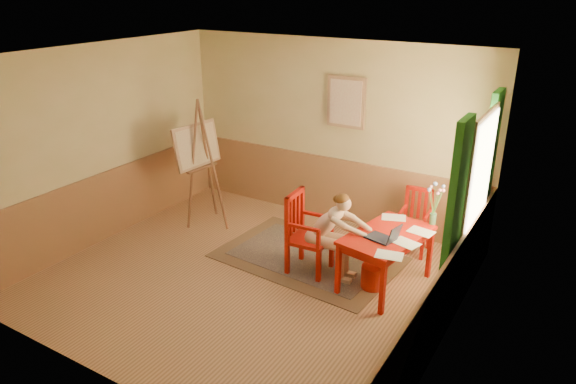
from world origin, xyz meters
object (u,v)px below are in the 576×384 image
Objects in this scene: table at (387,240)px; chair_back at (415,221)px; laptop at (385,237)px; easel at (199,151)px; chair_left at (306,233)px; figure at (331,231)px.

table is 1.45× the size of chair_back.
easel is (-3.22, 0.51, 0.40)m from laptop.
chair_back is at bearing 91.57° from laptop.
laptop is at bearing -78.56° from table.
table is 3.24m from easel.
easel is (-3.18, 0.33, 0.53)m from table.
easel is (-2.15, 0.50, 0.62)m from chair_left.
table is 0.23m from laptop.
table is 0.70m from figure.
easel reaches higher than laptop.
chair_left reaches higher than laptop.
figure is (0.34, 0.03, 0.10)m from chair_left.
chair_back is at bearing 13.74° from easel.
laptop is at bearing -3.47° from figure.
chair_left reaches higher than table.
laptop is (0.04, -0.19, 0.14)m from table.
figure is at bearing -168.30° from table.
laptop is at bearing -9.06° from easel.
chair_left is at bearing -128.72° from chair_back.
figure is 2.59m from easel.
easel is at bearing 166.85° from chair_left.
chair_left is 1.20× the size of chair_back.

